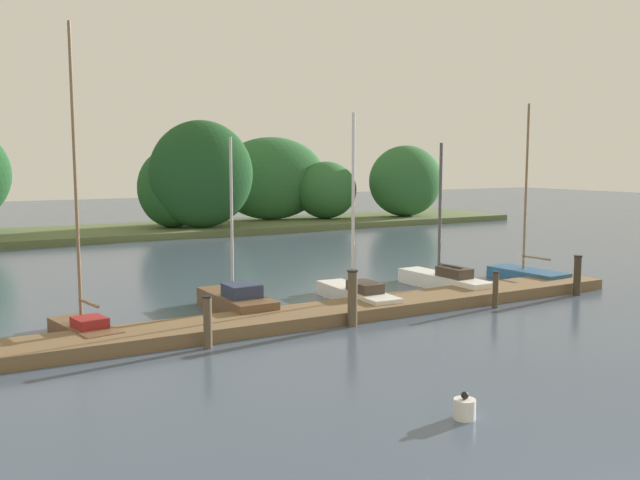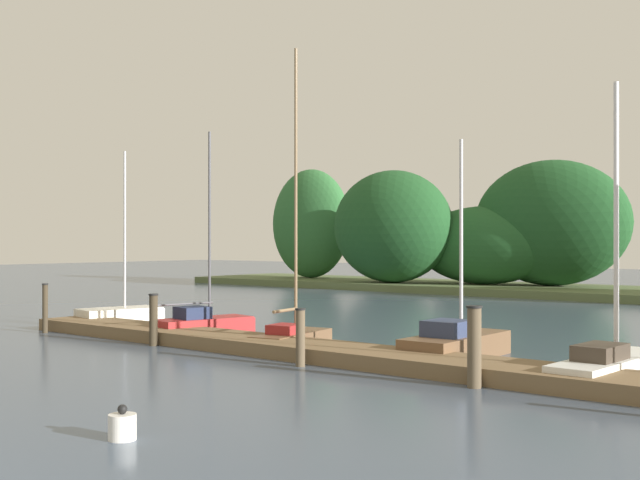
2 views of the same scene
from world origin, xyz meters
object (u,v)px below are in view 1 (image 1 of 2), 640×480
Objects in this scene: sailboat_5 at (442,279)px; sailboat_6 at (525,273)px; mooring_piling_2 at (208,322)px; sailboat_2 at (83,323)px; sailboat_3 at (235,300)px; channel_buoy_0 at (464,408)px; mooring_piling_4 at (495,290)px; mooring_piling_3 at (353,298)px; mooring_piling_5 at (577,275)px; sailboat_4 at (355,292)px.

sailboat_6 reaches higher than sailboat_5.
sailboat_2 is at bearing 133.81° from mooring_piling_2.
sailboat_3 is 10.05m from channel_buoy_0.
mooring_piling_2 is 7.09m from channel_buoy_0.
sailboat_6 is 5.83× the size of mooring_piling_4.
channel_buoy_0 is (-1.94, -6.80, -0.61)m from mooring_piling_3.
sailboat_2 reaches higher than mooring_piling_3.
mooring_piling_5 is (-0.42, -2.77, 0.38)m from sailboat_6.
mooring_piling_2 is 2.60× the size of channel_buoy_0.
mooring_piling_2 is (-2.13, -3.38, 0.29)m from sailboat_3.
sailboat_6 is (3.73, -0.40, -0.05)m from sailboat_5.
mooring_piling_2 is (2.47, -2.58, 0.27)m from sailboat_2.
sailboat_6 is at bearing -99.94° from sailboat_2.
mooring_piling_3 is at bearing 101.77° from sailboat_6.
mooring_piling_3 is 9.08m from mooring_piling_5.
sailboat_3 is 11.71m from sailboat_6.
sailboat_5 is 4.54× the size of mooring_piling_4.
sailboat_3 is at bearing 124.08° from mooring_piling_3.
mooring_piling_4 is 2.28× the size of channel_buoy_0.
sailboat_6 is at bearing 15.63° from mooring_piling_3.
channel_buoy_0 is (-11.44, -9.46, -0.13)m from sailboat_6.
sailboat_4 is at bearing 86.65° from sailboat_6.
sailboat_6 is 9.88m from mooring_piling_3.
sailboat_4 is 0.91× the size of sailboat_6.
sailboat_2 is 16.30m from sailboat_6.
sailboat_5 is at bearing 80.08° from sailboat_6.
sailboat_4 is at bearing 24.22° from mooring_piling_2.
channel_buoy_0 is at bearing -70.34° from mooring_piling_2.
mooring_piling_3 is at bearing 1.91° from mooring_piling_2.
sailboat_2 is at bearing 86.92° from sailboat_6.
mooring_piling_2 is (-6.08, -2.73, 0.30)m from sailboat_4.
mooring_piling_4 is (-4.33, -2.89, 0.26)m from sailboat_6.
mooring_piling_3 is (4.32, 0.14, 0.13)m from mooring_piling_2.
sailboat_2 is 8.55m from sailboat_4.
sailboat_5 is 3.97× the size of mooring_piling_2.
sailboat_6 is (16.30, 0.22, -0.07)m from sailboat_2.
mooring_piling_5 is 12.90m from channel_buoy_0.
sailboat_2 is 7.23m from mooring_piling_3.
sailboat_2 reaches higher than mooring_piling_2.
sailboat_3 reaches higher than sailboat_5.
sailboat_3 is at bearing 83.31° from sailboat_6.
sailboat_3 reaches higher than mooring_piling_5.
channel_buoy_0 is (-3.70, -9.39, -0.17)m from sailboat_4.
mooring_piling_2 is at bearing 106.51° from sailboat_5.
sailboat_5 is at bearing -92.33° from sailboat_3.
sailboat_4 is 3.16m from mooring_piling_3.
sailboat_3 is 11.76m from mooring_piling_5.
mooring_piling_5 is 2.73× the size of channel_buoy_0.
mooring_piling_3 is 1.38× the size of mooring_piling_4.
mooring_piling_3 is at bearing 74.11° from channel_buoy_0.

